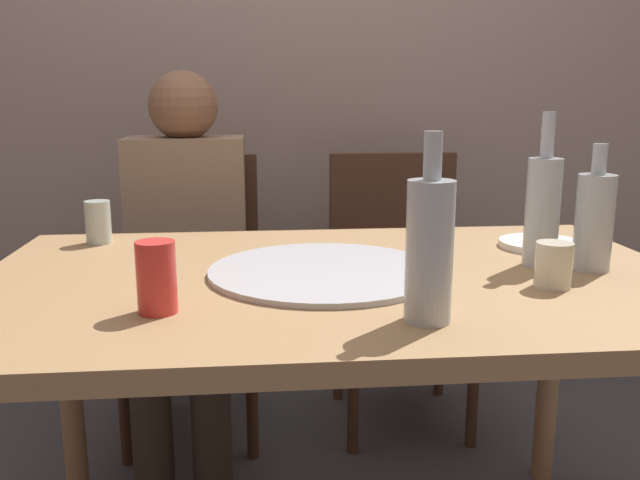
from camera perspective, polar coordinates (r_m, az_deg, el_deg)
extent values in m
cube|color=gray|center=(2.67, -2.22, 16.64)|extent=(6.00, 0.10, 2.60)
cube|color=#99754C|center=(1.37, 1.37, -3.69)|extent=(1.44, 0.91, 0.04)
cylinder|color=#99754C|center=(1.92, -20.56, -11.39)|extent=(0.06, 0.06, 0.70)
cylinder|color=#99754C|center=(2.03, 18.99, -9.99)|extent=(0.06, 0.06, 0.70)
cylinder|color=#ADADB2|center=(1.35, 0.41, -2.72)|extent=(0.47, 0.47, 0.01)
cylinder|color=#B2BCC1|center=(1.48, 22.32, 1.37)|extent=(0.08, 0.08, 0.20)
cylinder|color=#B2BCC1|center=(1.47, 22.74, 6.38)|extent=(0.03, 0.03, 0.06)
cylinder|color=#B2BCC1|center=(1.48, 18.42, 2.21)|extent=(0.07, 0.07, 0.23)
cylinder|color=#B2BCC1|center=(1.46, 18.86, 8.46)|extent=(0.03, 0.03, 0.09)
cylinder|color=#B2BCC1|center=(1.07, 9.31, -1.03)|extent=(0.08, 0.08, 0.23)
cylinder|color=#B2BCC1|center=(1.04, 9.60, 7.09)|extent=(0.03, 0.03, 0.08)
cylinder|color=beige|center=(1.33, 19.29, -2.02)|extent=(0.07, 0.07, 0.09)
cylinder|color=#B7C6BC|center=(1.72, -18.39, 1.45)|extent=(0.06, 0.06, 0.10)
cylinder|color=red|center=(1.14, -13.76, -3.10)|extent=(0.07, 0.07, 0.12)
cylinder|color=white|center=(1.68, 18.27, -0.33)|extent=(0.19, 0.19, 0.02)
cube|color=#472D1E|center=(2.19, -10.95, -5.14)|extent=(0.44, 0.44, 0.05)
cube|color=#472D1E|center=(2.33, -10.74, 1.63)|extent=(0.44, 0.04, 0.45)
cylinder|color=#472D1E|center=(2.09, -5.83, -12.85)|extent=(0.04, 0.04, 0.42)
cylinder|color=#472D1E|center=(2.13, -16.39, -12.84)|extent=(0.04, 0.04, 0.42)
cylinder|color=#472D1E|center=(2.44, -5.81, -9.06)|extent=(0.04, 0.04, 0.42)
cylinder|color=#472D1E|center=(2.47, -14.77, -9.12)|extent=(0.04, 0.04, 0.42)
cube|color=#472D1E|center=(2.23, 7.05, -4.67)|extent=(0.44, 0.44, 0.05)
cube|color=#472D1E|center=(2.37, 6.15, 1.95)|extent=(0.44, 0.04, 0.45)
cylinder|color=#472D1E|center=(2.19, 12.94, -11.85)|extent=(0.04, 0.04, 0.42)
cylinder|color=#472D1E|center=(2.11, 2.85, -12.55)|extent=(0.04, 0.04, 0.42)
cylinder|color=#472D1E|center=(2.53, 10.22, -8.40)|extent=(0.04, 0.04, 0.42)
cylinder|color=#472D1E|center=(2.45, 1.55, -8.84)|extent=(0.04, 0.04, 0.42)
cube|color=#937A60|center=(2.15, -11.19, 1.66)|extent=(0.36, 0.22, 0.52)
sphere|color=brown|center=(2.11, -11.59, 11.15)|extent=(0.21, 0.21, 0.21)
cylinder|color=#3B3026|center=(2.01, -9.13, -6.64)|extent=(0.12, 0.40, 0.12)
cylinder|color=#3B3026|center=(2.03, -13.67, -6.68)|extent=(0.12, 0.40, 0.12)
cylinder|color=#3B3026|center=(1.92, -9.26, -14.97)|extent=(0.11, 0.11, 0.45)
cylinder|color=#3B3026|center=(1.93, -14.15, -14.93)|extent=(0.11, 0.11, 0.45)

